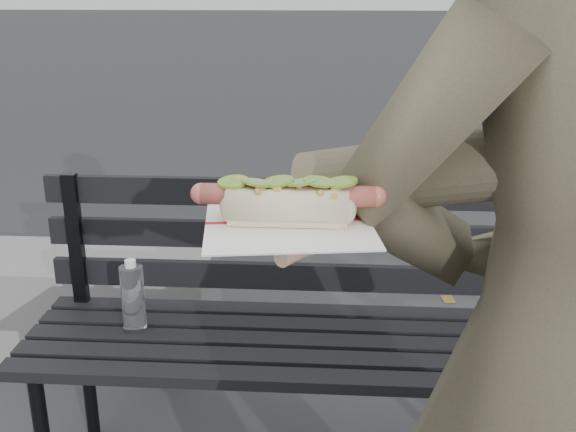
% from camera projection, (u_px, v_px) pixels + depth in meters
% --- Properties ---
extents(park_bench, '(1.50, 0.44, 0.88)m').
position_uv_depth(park_bench, '(295.00, 312.00, 1.88)').
color(park_bench, black).
rests_on(park_bench, ground).
extents(concrete_block, '(1.20, 0.40, 0.40)m').
position_uv_depth(concrete_block, '(62.00, 303.00, 2.66)').
color(concrete_block, slate).
rests_on(concrete_block, ground).
extents(person, '(0.71, 0.53, 1.77)m').
position_uv_depth(person, '(566.00, 380.00, 0.91)').
color(person, '#463E2E').
rests_on(person, ground).
extents(held_hotdog, '(0.62, 0.30, 0.20)m').
position_uv_depth(held_hotdog, '(444.00, 177.00, 0.81)').
color(held_hotdog, '#463E2E').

